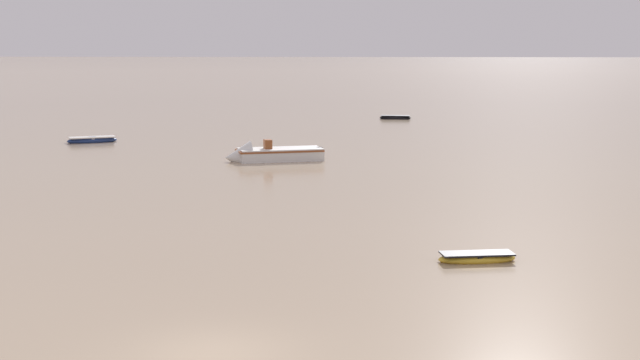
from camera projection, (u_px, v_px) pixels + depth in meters
name	position (u px, v px, depth m)	size (l,w,h in m)	color
ground_plane	(212.00, 352.00, 24.25)	(800.00, 800.00, 0.00)	tan
motorboat_moored_1	(266.00, 156.00, 62.32)	(6.82, 4.08, 2.21)	white
rowboat_moored_1	(92.00, 140.00, 73.54)	(4.03, 2.90, 0.61)	navy
rowboat_moored_3	(395.00, 118.00, 94.93)	(3.20, 1.22, 0.50)	black
rowboat_moored_4	(477.00, 258.00, 34.15)	(2.98, 1.47, 0.45)	gold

